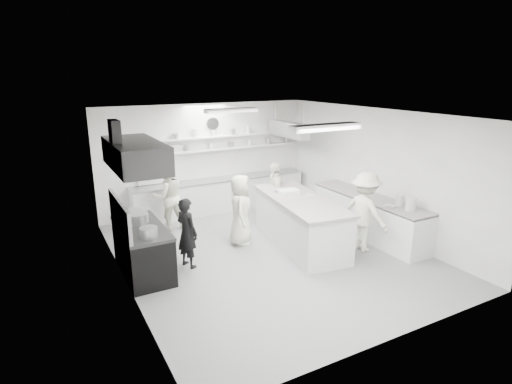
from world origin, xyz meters
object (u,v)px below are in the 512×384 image
stove (143,251)px  cook_stove (187,233)px  prep_island (300,223)px  back_counter (221,195)px  cook_back (168,196)px  right_counter (368,217)px

stove → cook_stove: bearing=-10.1°
stove → prep_island: 3.48m
cook_stove → stove: bearing=58.6°
back_counter → cook_back: bearing=-157.8°
cook_stove → cook_back: (0.29, 2.24, 0.13)m
back_counter → prep_island: (0.57, -3.11, 0.06)m
stove → cook_back: 2.41m
right_counter → cook_back: 4.92m
back_counter → right_counter: size_ratio=1.52×
stove → back_counter: bearing=44.0°
cook_back → right_counter: bearing=143.9°
stove → back_counter: (2.90, 2.80, 0.01)m
right_counter → prep_island: size_ratio=1.16×
back_counter → right_counter: 4.13m
cook_stove → cook_back: size_ratio=0.85×
prep_island → cook_stove: (-2.61, 0.15, 0.20)m
stove → prep_island: prep_island is taller
cook_stove → right_counter: bearing=-117.1°
prep_island → cook_back: cook_back is taller
stove → cook_stove: (0.86, -0.15, 0.27)m
prep_island → right_counter: bearing=-1.8°
back_counter → prep_island: size_ratio=1.76×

